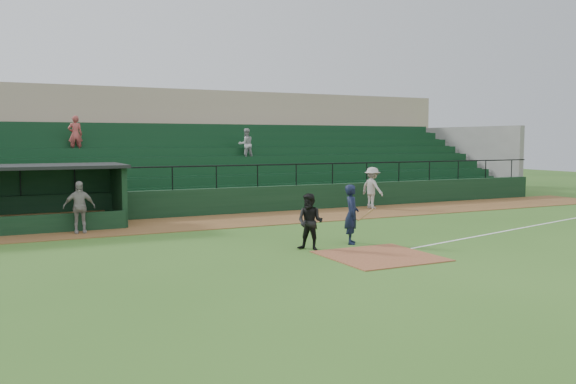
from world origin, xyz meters
name	(u,v)px	position (x,y,z in m)	size (l,w,h in m)	color
ground	(361,251)	(0.00, 0.00, 0.00)	(90.00, 90.00, 0.00)	#335D1E
warning_track	(257,219)	(0.00, 8.00, 0.01)	(40.00, 4.00, 0.03)	brown
home_plate_dirt	(380,256)	(0.00, -1.00, 0.01)	(3.00, 3.00, 0.03)	brown
foul_line	(521,228)	(8.00, 1.20, 0.01)	(18.00, 0.09, 0.01)	white
stadium_structure	(195,159)	(0.00, 16.46, 2.30)	(38.00, 13.08, 6.40)	black
batter_at_plate	(352,214)	(0.41, 1.17, 0.96)	(1.17, 0.84, 1.93)	black
umpire	(310,222)	(-1.33, 0.79, 0.87)	(0.84, 0.66, 1.73)	black
runner	(372,188)	(6.54, 9.01, 1.03)	(1.30, 0.75, 2.01)	#A19B97
dugout_player_a	(79,207)	(-7.22, 7.26, 0.96)	(1.09, 0.45, 1.86)	gray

